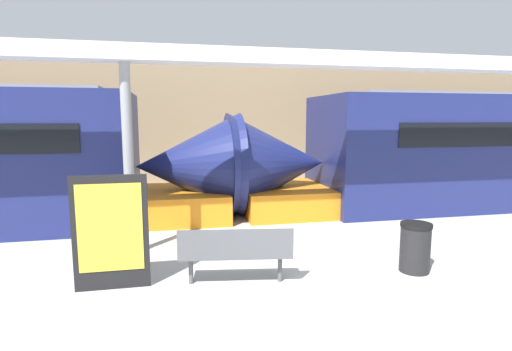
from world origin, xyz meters
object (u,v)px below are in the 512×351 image
trash_bin (415,247)px  poster_board (111,232)px  bench_near (236,251)px  support_column_near (128,161)px

trash_bin → poster_board: bearing=176.3°
bench_near → trash_bin: bench_near is taller
trash_bin → support_column_near: support_column_near is taller
trash_bin → poster_board: 4.77m
poster_board → support_column_near: support_column_near is taller
bench_near → support_column_near: (-1.66, 1.79, 1.20)m
bench_near → trash_bin: size_ratio=2.15×
bench_near → poster_board: poster_board is taller
support_column_near → bench_near: bearing=-47.1°
trash_bin → support_column_near: bearing=157.9°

